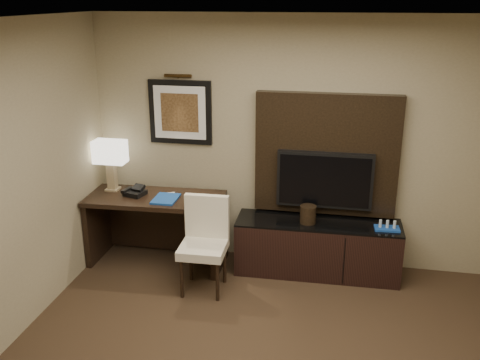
% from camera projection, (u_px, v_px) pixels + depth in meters
% --- Properties ---
extents(ceiling, '(4.50, 5.00, 0.01)m').
position_uv_depth(ceiling, '(266.00, 26.00, 2.95)').
color(ceiling, silver).
rests_on(ceiling, wall_back).
extents(wall_back, '(4.50, 0.01, 2.70)m').
position_uv_depth(wall_back, '(299.00, 144.00, 5.71)').
color(wall_back, gray).
rests_on(wall_back, floor).
extents(desk, '(1.50, 0.70, 0.79)m').
position_uv_depth(desk, '(157.00, 230.00, 5.93)').
color(desk, black).
rests_on(desk, floor).
extents(credenza, '(1.74, 0.52, 0.60)m').
position_uv_depth(credenza, '(317.00, 247.00, 5.73)').
color(credenza, black).
rests_on(credenza, floor).
extents(tv_wall_panel, '(1.50, 0.12, 1.30)m').
position_uv_depth(tv_wall_panel, '(326.00, 155.00, 5.63)').
color(tv_wall_panel, black).
rests_on(tv_wall_panel, wall_back).
extents(tv, '(1.00, 0.08, 0.60)m').
position_uv_depth(tv, '(325.00, 180.00, 5.62)').
color(tv, black).
rests_on(tv, tv_wall_panel).
extents(artwork, '(0.70, 0.04, 0.70)m').
position_uv_depth(artwork, '(180.00, 112.00, 5.83)').
color(artwork, black).
rests_on(artwork, wall_back).
extents(picture_light, '(0.04, 0.04, 0.30)m').
position_uv_depth(picture_light, '(178.00, 76.00, 5.67)').
color(picture_light, '#412D14').
rests_on(picture_light, wall_back).
extents(desk_chair, '(0.47, 0.53, 0.94)m').
position_uv_depth(desk_chair, '(203.00, 248.00, 5.33)').
color(desk_chair, beige).
rests_on(desk_chair, floor).
extents(table_lamp, '(0.37, 0.27, 0.54)m').
position_uv_depth(table_lamp, '(111.00, 167.00, 5.91)').
color(table_lamp, tan).
rests_on(table_lamp, desk).
extents(desk_phone, '(0.25, 0.23, 0.10)m').
position_uv_depth(desk_phone, '(135.00, 191.00, 5.82)').
color(desk_phone, black).
rests_on(desk_phone, desk).
extents(blue_folder, '(0.25, 0.33, 0.02)m').
position_uv_depth(blue_folder, '(166.00, 199.00, 5.70)').
color(blue_folder, '#164493').
rests_on(blue_folder, desk).
extents(book, '(0.15, 0.08, 0.21)m').
position_uv_depth(book, '(161.00, 189.00, 5.72)').
color(book, '#B7AE90').
rests_on(book, desk).
extents(ice_bucket, '(0.20, 0.20, 0.19)m').
position_uv_depth(ice_bucket, '(308.00, 214.00, 5.59)').
color(ice_bucket, black).
rests_on(ice_bucket, credenza).
extents(minibar_tray, '(0.26, 0.17, 0.09)m').
position_uv_depth(minibar_tray, '(387.00, 225.00, 5.44)').
color(minibar_tray, '#18469F').
rests_on(minibar_tray, credenza).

